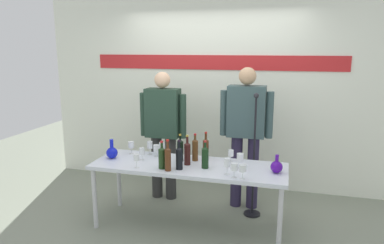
% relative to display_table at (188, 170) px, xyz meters
% --- Properties ---
extents(ground_plane, '(10.00, 10.00, 0.00)m').
position_rel_display_table_xyz_m(ground_plane, '(0.00, 0.00, -0.68)').
color(ground_plane, gray).
extents(back_wall, '(5.04, 0.11, 3.00)m').
position_rel_display_table_xyz_m(back_wall, '(0.00, 1.40, 0.83)').
color(back_wall, white).
rests_on(back_wall, ground).
extents(display_table, '(2.11, 0.69, 0.73)m').
position_rel_display_table_xyz_m(display_table, '(0.00, 0.00, 0.00)').
color(display_table, silver).
rests_on(display_table, ground).
extents(decanter_blue_left, '(0.13, 0.13, 0.23)m').
position_rel_display_table_xyz_m(decanter_blue_left, '(-0.91, -0.02, 0.13)').
color(decanter_blue_left, '#101BC1').
rests_on(decanter_blue_left, display_table).
extents(decanter_blue_right, '(0.12, 0.12, 0.19)m').
position_rel_display_table_xyz_m(decanter_blue_right, '(0.94, -0.02, 0.13)').
color(decanter_blue_right, '#480F95').
rests_on(decanter_blue_right, display_table).
extents(presenter_left, '(0.63, 0.22, 1.69)m').
position_rel_display_table_xyz_m(presenter_left, '(-0.54, 0.69, 0.29)').
color(presenter_left, '#2E2E2D').
rests_on(presenter_left, ground).
extents(presenter_right, '(0.64, 0.22, 1.76)m').
position_rel_display_table_xyz_m(presenter_right, '(0.54, 0.69, 0.35)').
color(presenter_right, '#2B2441').
rests_on(presenter_right, ground).
extents(wine_bottle_0, '(0.07, 0.07, 0.31)m').
position_rel_display_table_xyz_m(wine_bottle_0, '(0.13, 0.27, 0.19)').
color(wine_bottle_0, '#4C2912').
rests_on(wine_bottle_0, display_table).
extents(wine_bottle_1, '(0.07, 0.07, 0.33)m').
position_rel_display_table_xyz_m(wine_bottle_1, '(-0.15, -0.24, 0.20)').
color(wine_bottle_1, '#512A14').
rests_on(wine_bottle_1, display_table).
extents(wine_bottle_2, '(0.07, 0.07, 0.33)m').
position_rel_display_table_xyz_m(wine_bottle_2, '(-0.01, -0.01, 0.20)').
color(wine_bottle_2, '#361412').
rests_on(wine_bottle_2, display_table).
extents(wine_bottle_3, '(0.07, 0.07, 0.31)m').
position_rel_display_table_xyz_m(wine_bottle_3, '(0.03, 0.16, 0.19)').
color(wine_bottle_3, '#513014').
rests_on(wine_bottle_3, display_table).
extents(wine_bottle_4, '(0.08, 0.08, 0.30)m').
position_rel_display_table_xyz_m(wine_bottle_4, '(-0.23, -0.20, 0.19)').
color(wine_bottle_4, '#1C3516').
rests_on(wine_bottle_4, display_table).
extents(wine_bottle_5, '(0.07, 0.07, 0.30)m').
position_rel_display_table_xyz_m(wine_bottle_5, '(0.20, -0.06, 0.18)').
color(wine_bottle_5, black).
rests_on(wine_bottle_5, display_table).
extents(wine_bottle_6, '(0.07, 0.07, 0.31)m').
position_rel_display_table_xyz_m(wine_bottle_6, '(-0.05, -0.17, 0.19)').
color(wine_bottle_6, black).
rests_on(wine_bottle_6, display_table).
extents(wine_bottle_7, '(0.07, 0.07, 0.31)m').
position_rel_display_table_xyz_m(wine_bottle_7, '(-0.12, 0.10, 0.19)').
color(wine_bottle_7, black).
rests_on(wine_bottle_7, display_table).
extents(wine_glass_left_0, '(0.06, 0.06, 0.14)m').
position_rel_display_table_xyz_m(wine_glass_left_0, '(-0.41, 0.29, 0.16)').
color(wine_glass_left_0, white).
rests_on(wine_glass_left_0, display_table).
extents(wine_glass_left_1, '(0.07, 0.07, 0.14)m').
position_rel_display_table_xyz_m(wine_glass_left_1, '(-0.44, 0.18, 0.16)').
color(wine_glass_left_1, white).
rests_on(wine_glass_left_1, display_table).
extents(wine_glass_left_2, '(0.06, 0.06, 0.14)m').
position_rel_display_table_xyz_m(wine_glass_left_2, '(-0.55, 0.02, 0.16)').
color(wine_glass_left_2, white).
rests_on(wine_glass_left_2, display_table).
extents(wine_glass_left_3, '(0.06, 0.06, 0.16)m').
position_rel_display_table_xyz_m(wine_glass_left_3, '(-0.54, 0.23, 0.17)').
color(wine_glass_left_3, white).
rests_on(wine_glass_left_3, display_table).
extents(wine_glass_left_4, '(0.06, 0.06, 0.15)m').
position_rel_display_table_xyz_m(wine_glass_left_4, '(-0.50, -0.24, 0.17)').
color(wine_glass_left_4, white).
rests_on(wine_glass_left_4, display_table).
extents(wine_glass_left_5, '(0.07, 0.07, 0.15)m').
position_rel_display_table_xyz_m(wine_glass_left_5, '(-0.77, 0.20, 0.17)').
color(wine_glass_left_5, white).
rests_on(wine_glass_left_5, display_table).
extents(wine_glass_right_0, '(0.07, 0.07, 0.15)m').
position_rel_display_table_xyz_m(wine_glass_right_0, '(0.62, -0.28, 0.17)').
color(wine_glass_right_0, white).
rests_on(wine_glass_right_0, display_table).
extents(wine_glass_right_1, '(0.07, 0.07, 0.15)m').
position_rel_display_table_xyz_m(wine_glass_right_1, '(0.54, -0.26, 0.17)').
color(wine_glass_right_1, white).
rests_on(wine_glass_right_1, display_table).
extents(wine_glass_right_2, '(0.07, 0.07, 0.17)m').
position_rel_display_table_xyz_m(wine_glass_right_2, '(0.46, -0.20, 0.18)').
color(wine_glass_right_2, white).
rests_on(wine_glass_right_2, display_table).
extents(wine_glass_right_3, '(0.07, 0.07, 0.16)m').
position_rel_display_table_xyz_m(wine_glass_right_3, '(0.56, 0.02, 0.17)').
color(wine_glass_right_3, white).
rests_on(wine_glass_right_3, display_table).
extents(wine_glass_right_4, '(0.06, 0.06, 0.14)m').
position_rel_display_table_xyz_m(wine_glass_right_4, '(0.43, 0.20, 0.16)').
color(wine_glass_right_4, white).
rests_on(wine_glass_right_4, display_table).
extents(microphone_stand, '(0.20, 0.20, 1.48)m').
position_rel_display_table_xyz_m(microphone_stand, '(0.66, 0.48, -0.18)').
color(microphone_stand, black).
rests_on(microphone_stand, ground).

